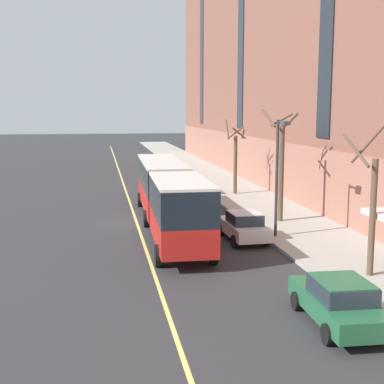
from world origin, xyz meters
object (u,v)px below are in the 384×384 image
Objects in this scene: parked_car_navy_1 at (194,186)px; street_lamp at (279,165)px; parked_car_white_4 at (244,226)px; parked_car_green_2 at (339,302)px; street_tree_near_corner at (372,204)px; city_bus at (168,193)px; fire_hydrant at (183,168)px; street_tree_far_uptown at (235,158)px; parked_car_green_0 at (163,162)px; street_tree_mid_block at (281,165)px; parked_car_champagne_3 at (172,169)px.

street_lamp reaches higher than parked_car_navy_1.
street_lamp is (1.80, -0.16, 3.23)m from parked_car_white_4.
parked_car_navy_1 is 0.73× the size of street_lamp.
parked_car_green_2 is 11.48m from parked_car_white_4.
street_tree_near_corner is (3.37, -7.13, 2.32)m from parked_car_white_4.
parked_car_green_2 is at bearing -76.69° from city_bus.
fire_hydrant is at bearing 79.26° from city_bus.
parked_car_navy_1 is at bearing 172.11° from street_tree_far_uptown.
parked_car_green_2 is at bearing -89.98° from parked_car_green_0.
parked_car_white_4 is at bearing 115.28° from street_tree_near_corner.
parked_car_navy_1 is at bearing -95.89° from fire_hydrant.
street_tree_mid_block is (0.01, 11.09, 0.49)m from street_tree_near_corner.
street_tree_far_uptown is (3.38, 26.51, 2.28)m from parked_car_green_2.
fire_hydrant is (5.27, 27.76, -1.62)m from city_bus.
parked_car_green_0 is at bearing 90.02° from parked_car_green_2.
street_tree_mid_block is (3.30, -24.45, 2.82)m from parked_car_champagne_3.
city_bus is at bearing 122.70° from street_tree_near_corner.
parked_car_green_0 is 0.79× the size of street_tree_far_uptown.
street_tree_near_corner is 1.04× the size of street_tree_far_uptown.
parked_car_champagne_3 is at bearing 89.84° from parked_car_white_4.
street_tree_mid_block is (6.94, 0.29, 1.49)m from city_bus.
street_tree_mid_block reaches higher than parked_car_green_2.
street_tree_near_corner is at bearing -64.72° from parked_car_white_4.
parked_car_white_4 is at bearing -90.00° from parked_car_green_0.
parked_car_green_0 is 36.65m from street_lamp.
fire_hydrant is at bearing 61.78° from parked_car_champagne_3.
parked_car_white_4 is (-0.02, 11.48, -0.00)m from parked_car_green_2.
parked_car_green_2 is at bearing -98.96° from street_lamp.
street_tree_near_corner is at bearing -90.08° from street_tree_far_uptown.
street_tree_far_uptown is (3.32, -13.37, 2.28)m from parked_car_champagne_3.
parked_car_green_2 is 0.74× the size of street_lamp.
fire_hydrant is at bearing -70.77° from parked_car_green_0.
city_bus is 28.30m from fire_hydrant.
street_lamp is at bearing 81.04° from parked_car_green_2.
city_bus is 3.88× the size of parked_car_green_0.
street_tree_far_uptown is (0.02, 11.07, -0.54)m from street_tree_mid_block.
parked_car_champagne_3 is at bearing -118.22° from fire_hydrant.
parked_car_navy_1 and parked_car_green_2 have the same top height.
fire_hydrant is (-1.66, 38.55, -2.61)m from street_tree_near_corner.
parked_car_green_0 is 20.81m from parked_car_navy_1.
street_tree_mid_block is 1.09× the size of street_lamp.
parked_car_green_2 is 0.74× the size of street_tree_near_corner.
fire_hydrant is (1.70, -4.88, -0.29)m from parked_car_green_0.
parked_car_white_4 is 6.06× the size of fire_hydrant.
street_tree_mid_block is at bearing 2.40° from city_bus.
parked_car_champagne_3 is (3.64, 24.74, -1.33)m from city_bus.
parked_car_green_0 is (3.56, 32.64, -1.33)m from city_bus.
city_bus is 6.86m from street_lamp.
street_tree_near_corner reaches higher than parked_car_white_4.
parked_car_green_0 is 5.17m from fire_hydrant.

